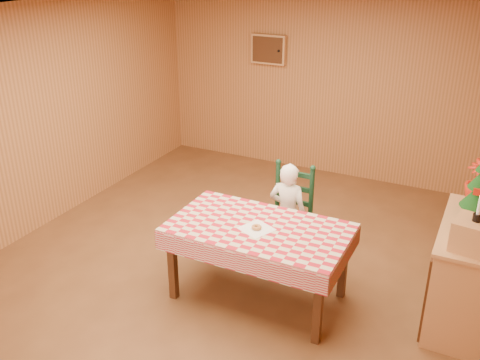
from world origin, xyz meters
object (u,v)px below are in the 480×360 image
at_px(shelf_unit, 465,272).
at_px(storage_bin, 460,279).
at_px(ladder_chair, 289,216).
at_px(dining_table, 259,234).
at_px(crate, 474,235).
at_px(seated_child, 288,214).

xyz_separation_m(shelf_unit, storage_bin, (-0.03, 0.29, -0.26)).
bearing_deg(ladder_chair, shelf_unit, -7.54).
height_order(dining_table, crate, crate).
height_order(seated_child, storage_bin, seated_child).
height_order(seated_child, shelf_unit, seated_child).
bearing_deg(shelf_unit, crate, -88.77).
bearing_deg(shelf_unit, seated_child, 174.28).
distance_m(dining_table, seated_child, 0.74).
xyz_separation_m(seated_child, storage_bin, (1.74, 0.12, -0.36)).
bearing_deg(seated_child, dining_table, 90.00).
relative_size(dining_table, storage_bin, 4.00).
bearing_deg(shelf_unit, dining_table, -162.64).
relative_size(seated_child, crate, 3.75).
bearing_deg(seated_child, shelf_unit, 174.28).
xyz_separation_m(ladder_chair, seated_child, (-0.00, -0.06, 0.06)).
distance_m(seated_child, shelf_unit, 1.78).
distance_m(ladder_chair, crate, 1.97).
relative_size(ladder_chair, shelf_unit, 0.87).
xyz_separation_m(seated_child, shelf_unit, (1.77, -0.18, -0.10)).
height_order(ladder_chair, shelf_unit, ladder_chair).
xyz_separation_m(dining_table, shelf_unit, (1.77, 0.55, -0.22)).
height_order(dining_table, seated_child, seated_child).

